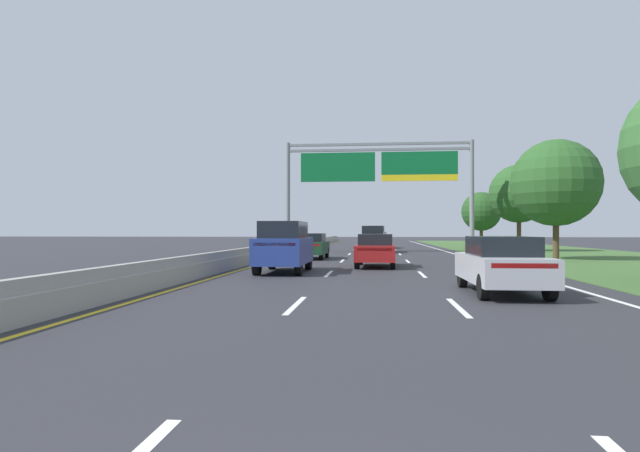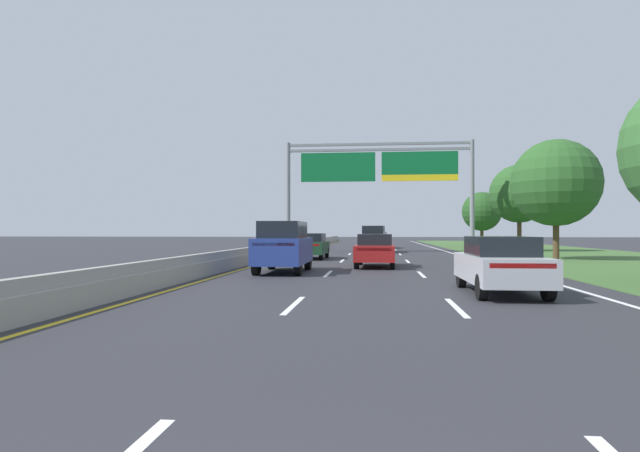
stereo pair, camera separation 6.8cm
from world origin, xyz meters
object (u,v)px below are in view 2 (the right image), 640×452
car_black_centre_lane_suv (373,239)px  roadside_tree_mid (556,183)px  car_darkgreen_left_lane_sedan (311,246)px  car_blue_left_lane_suv (284,246)px  car_red_centre_lane_sedan (375,250)px  roadside_tree_far (519,194)px  overhead_sign_gantry (378,173)px  pickup_truck_grey (376,237)px  car_silver_right_lane_sedan (500,264)px  roadside_tree_distant (482,212)px

car_black_centre_lane_suv → roadside_tree_mid: roadside_tree_mid is taller
car_darkgreen_left_lane_sedan → car_blue_left_lane_suv: size_ratio=0.94×
car_red_centre_lane_sedan → roadside_tree_far: 24.06m
car_black_centre_lane_suv → roadside_tree_far: bearing=-72.2°
roadside_tree_mid → roadside_tree_far: size_ratio=0.99×
overhead_sign_gantry → car_blue_left_lane_suv: (-4.05, -20.88, -5.30)m
pickup_truck_grey → car_silver_right_lane_sedan: size_ratio=1.23×
car_darkgreen_left_lane_sedan → car_red_centre_lane_sedan: 7.93m
car_silver_right_lane_sedan → car_red_centre_lane_sedan: same height
car_red_centre_lane_sedan → roadside_tree_mid: 13.64m
car_black_centre_lane_suv → car_silver_right_lane_sedan: bearing=-171.2°
car_red_centre_lane_sedan → roadside_tree_distant: size_ratio=0.74×
car_silver_right_lane_sedan → roadside_tree_mid: bearing=-22.8°
car_darkgreen_left_lane_sedan → car_blue_left_lane_suv: car_blue_left_lane_suv is taller
overhead_sign_gantry → car_red_centre_lane_sedan: 18.09m
car_black_centre_lane_suv → car_red_centre_lane_sedan: bearing=-178.1°
car_blue_left_lane_suv → roadside_tree_distant: bearing=-22.5°
roadside_tree_far → roadside_tree_distant: 14.09m
car_blue_left_lane_suv → car_darkgreen_left_lane_sedan: bearing=0.3°
car_darkgreen_left_lane_sedan → car_black_centre_lane_suv: car_black_centre_lane_suv is taller
roadside_tree_mid → car_blue_left_lane_suv: bearing=-142.5°
overhead_sign_gantry → car_silver_right_lane_sedan: 28.33m
car_darkgreen_left_lane_sedan → car_black_centre_lane_suv: bearing=-19.8°
car_silver_right_lane_sedan → car_red_centre_lane_sedan: (-3.42, 10.39, 0.00)m
car_red_centre_lane_sedan → roadside_tree_distant: bearing=-17.1°
car_darkgreen_left_lane_sedan → roadside_tree_far: (15.96, 13.55, 4.01)m
car_blue_left_lane_suv → roadside_tree_mid: size_ratio=0.65×
pickup_truck_grey → roadside_tree_far: bearing=-120.5°
overhead_sign_gantry → car_darkgreen_left_lane_sedan: bearing=-112.1°
roadside_tree_far → roadside_tree_distant: (-0.32, 14.05, -0.98)m
car_silver_right_lane_sedan → car_red_centre_lane_sedan: bearing=17.8°
roadside_tree_mid → roadside_tree_distant: size_ratio=1.20×
overhead_sign_gantry → car_blue_left_lane_suv: 21.92m
pickup_truck_grey → car_black_centre_lane_suv: 10.55m
overhead_sign_gantry → car_black_centre_lane_suv: size_ratio=3.17×
overhead_sign_gantry → roadside_tree_far: (11.78, 3.23, -1.57)m
car_darkgreen_left_lane_sedan → car_black_centre_lane_suv: 10.64m
pickup_truck_grey → roadside_tree_far: 14.34m
car_silver_right_lane_sedan → car_blue_left_lane_suv: bearing=46.6°
overhead_sign_gantry → car_red_centre_lane_sedan: bearing=-90.9°
car_blue_left_lane_suv → roadside_tree_mid: 18.67m
pickup_truck_grey → car_darkgreen_left_lane_sedan: size_ratio=1.22×
car_darkgreen_left_lane_sedan → car_red_centre_lane_sedan: bearing=-149.4°
car_black_centre_lane_suv → roadside_tree_mid: (10.92, -9.34, 3.49)m
overhead_sign_gantry → roadside_tree_distant: bearing=56.4°
pickup_truck_grey → car_silver_right_lane_sedan: bearing=-175.3°
pickup_truck_grey → car_blue_left_lane_suv: size_ratio=1.15×
pickup_truck_grey → car_black_centre_lane_suv: pickup_truck_grey is taller
car_blue_left_lane_suv → car_black_centre_lane_suv: same height
car_black_centre_lane_suv → roadside_tree_far: (12.20, 3.60, 3.73)m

